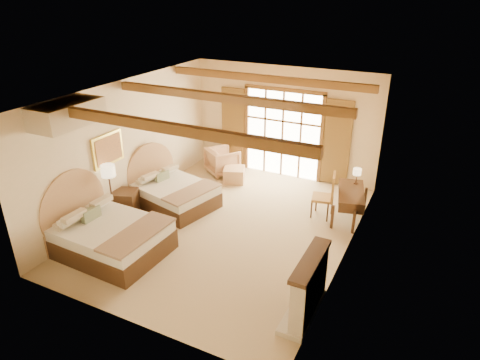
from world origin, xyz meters
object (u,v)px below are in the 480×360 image
Objects in this scene: nightstand at (126,203)px; armchair at (223,161)px; bed_far at (170,191)px; desk at (350,204)px; bed_near at (105,233)px.

nightstand is 0.76× the size of armchair.
bed_far reaches higher than desk.
bed_far is 2.66× the size of armchair.
bed_near is 1.55m from nightstand.
nightstand is at bearing 110.08° from armchair.
bed_near reaches higher than bed_far.
nightstand is (-0.64, 1.41, -0.11)m from bed_near.
desk is at bearing 3.88° from nightstand.
nightstand is at bearing -169.37° from desk.
armchair reaches higher than nightstand.
bed_far is at bearing 91.90° from bed_near.
bed_far reaches higher than armchair.
armchair is at bearing 89.14° from bed_near.
bed_far is 4.51m from desk.
armchair is 4.21m from desk.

